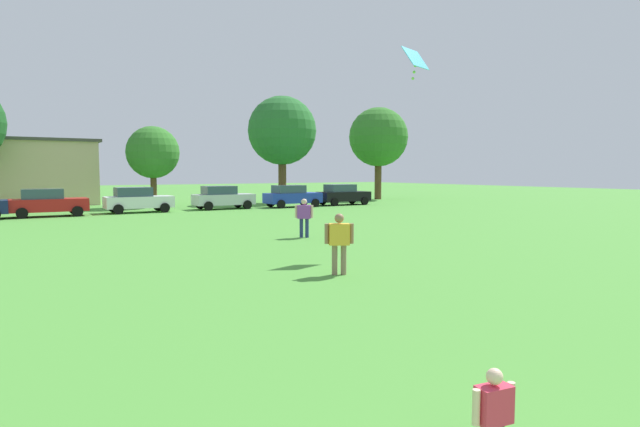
{
  "coord_description": "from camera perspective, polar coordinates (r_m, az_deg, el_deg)",
  "views": [
    {
      "loc": [
        -2.21,
        -0.37,
        2.72
      ],
      "look_at": [
        3.3,
        8.84,
        1.85
      ],
      "focal_mm": 29.22,
      "sensor_mm": 36.0,
      "label": 1
    }
  ],
  "objects": [
    {
      "name": "tree_right",
      "position": [
        45.46,
        -4.18,
        9.0
      ],
      "size": [
        5.9,
        5.9,
        9.19
      ],
      "color": "brown",
      "rests_on": "ground"
    },
    {
      "name": "kite",
      "position": [
        18.78,
        10.38,
        16.2
      ],
      "size": [
        1.22,
        0.85,
        1.09
      ],
      "color": "#3FBFE5"
    },
    {
      "name": "house_left",
      "position": [
        49.28,
        -31.49,
        3.89
      ],
      "size": [
        14.13,
        7.94,
        5.34
      ],
      "color": "beige",
      "rests_on": "ground"
    },
    {
      "name": "parked_car_white_3",
      "position": [
        36.58,
        -19.36,
        1.44
      ],
      "size": [
        4.3,
        2.02,
        1.68
      ],
      "color": "white",
      "rests_on": "ground"
    },
    {
      "name": "parked_car_red_2",
      "position": [
        35.5,
        -27.69,
        1.08
      ],
      "size": [
        4.3,
        2.02,
        1.68
      ],
      "color": "red",
      "rests_on": "ground"
    },
    {
      "name": "bystander_near_trees",
      "position": [
        21.42,
        -1.75,
        -0.11
      ],
      "size": [
        0.63,
        0.55,
        1.61
      ],
      "rotation": [
        0.0,
        0.0,
        2.49
      ],
      "color": "navy",
      "rests_on": "ground"
    },
    {
      "name": "parked_car_blue_5",
      "position": [
        39.94,
        -3.11,
        1.94
      ],
      "size": [
        4.3,
        2.02,
        1.68
      ],
      "color": "#1E38AD",
      "rests_on": "ground"
    },
    {
      "name": "parked_car_black_6",
      "position": [
        42.51,
        2.5,
        2.1
      ],
      "size": [
        4.3,
        2.02,
        1.68
      ],
      "color": "black",
      "rests_on": "ground"
    },
    {
      "name": "parked_car_silver_4",
      "position": [
        38.4,
        -10.63,
        1.76
      ],
      "size": [
        4.3,
        2.02,
        1.68
      ],
      "color": "silver",
      "rests_on": "ground"
    },
    {
      "name": "child_kite_flyer",
      "position": [
        5.2,
        18.48,
        -19.89
      ],
      "size": [
        0.46,
        0.22,
        0.98
      ],
      "rotation": [
        0.0,
        0.0,
        -0.13
      ],
      "color": "#4C4C51",
      "rests_on": "ground"
    },
    {
      "name": "adult_bystander",
      "position": [
        13.69,
        2.11,
        -2.75
      ],
      "size": [
        0.7,
        0.5,
        1.62
      ],
      "rotation": [
        0.0,
        0.0,
        5.82
      ],
      "color": "#8C7259",
      "rests_on": "ground"
    },
    {
      "name": "tree_center",
      "position": [
        41.65,
        -17.84,
        6.37
      ],
      "size": [
        3.95,
        3.95,
        6.15
      ],
      "color": "brown",
      "rests_on": "ground"
    },
    {
      "name": "tree_far_right",
      "position": [
        51.67,
        6.41,
        8.29
      ],
      "size": [
        5.75,
        5.75,
        8.97
      ],
      "color": "brown",
      "rests_on": "ground"
    },
    {
      "name": "ground_plane",
      "position": [
        30.57,
        -26.63,
        -0.98
      ],
      "size": [
        160.0,
        160.0,
        0.0
      ],
      "primitive_type": "plane",
      "color": "#4C9338"
    }
  ]
}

